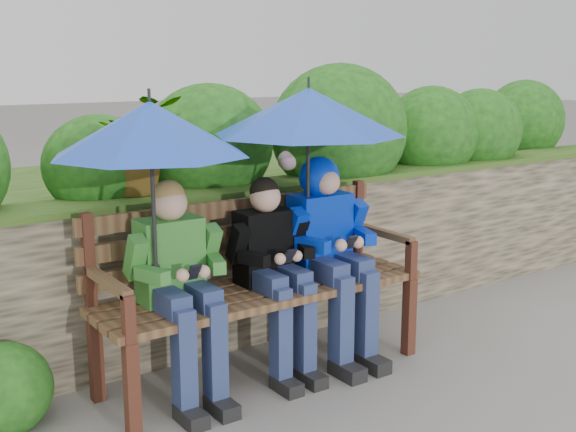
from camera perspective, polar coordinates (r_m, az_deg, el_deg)
ground at (r=4.36m, az=0.77°, el=-12.54°), size 60.00×60.00×0.00m
garden_backdrop at (r=5.41m, az=-9.42°, el=-0.40°), size 8.00×2.84×1.85m
park_bench at (r=4.24m, az=-2.60°, el=-4.68°), size 1.98×0.58×1.05m
boy_left at (r=3.88m, az=-8.60°, el=-4.95°), size 0.51×0.59×1.21m
boy_middle at (r=4.17m, az=-1.17°, el=-3.83°), size 0.48×0.56×1.17m
boy_right at (r=4.39m, az=3.29°, el=-1.93°), size 0.54×0.66×1.26m
umbrella_left at (r=3.65m, az=-10.82°, el=6.80°), size 1.01×1.01×0.93m
umbrella_right at (r=4.24m, az=1.63°, el=8.24°), size 1.13×1.13×0.95m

